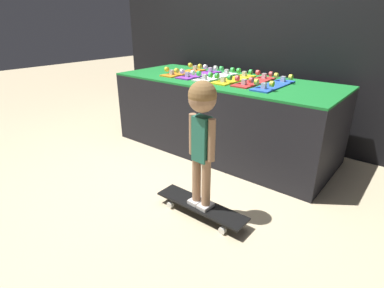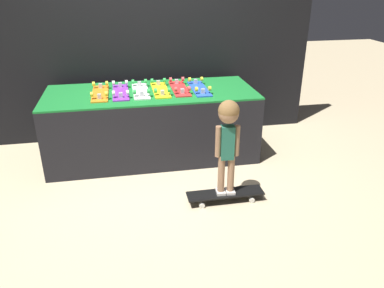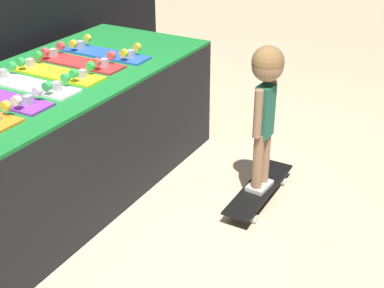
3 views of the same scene
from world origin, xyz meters
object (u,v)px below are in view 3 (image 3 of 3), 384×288
Objects in this scene: skateboard_purple_on_rack at (0,96)px; child at (266,92)px; skateboard_blue_on_rack at (105,52)px; skateboard_on_floor at (259,190)px; skateboard_white_on_rack at (30,83)px; skateboard_yellow_on_rack at (56,71)px; skateboard_red_on_rack at (78,61)px.

child reaches higher than skateboard_purple_on_rack.
skateboard_on_floor is (0.02, -1.14, -0.74)m from skateboard_blue_on_rack.
skateboard_white_on_rack is 1.00× the size of skateboard_yellow_on_rack.
child is (0.25, -1.19, -0.07)m from skateboard_red_on_rack.
skateboard_red_on_rack is (0.67, 0.02, 0.00)m from skateboard_purple_on_rack.
skateboard_white_on_rack is 0.45m from skateboard_red_on_rack.
child reaches higher than skateboard_white_on_rack.
skateboard_white_on_rack is 0.67m from skateboard_blue_on_rack.
skateboard_red_on_rack is at bearing 3.55° from skateboard_yellow_on_rack.
skateboard_white_on_rack is 0.84× the size of skateboard_on_floor.
skateboard_on_floor is at bearing -88.78° from skateboard_blue_on_rack.
skateboard_purple_on_rack is 1.66m from skateboard_on_floor.
skateboard_purple_on_rack and skateboard_blue_on_rack have the same top height.
skateboard_red_on_rack is at bearing 101.85° from skateboard_on_floor.
skateboard_purple_on_rack is 0.67m from skateboard_red_on_rack.
skateboard_yellow_on_rack is at bearing 111.99° from skateboard_on_floor.
child is at bearing -59.16° from skateboard_white_on_rack.
skateboard_purple_on_rack is 0.90m from skateboard_blue_on_rack.
skateboard_on_floor is (0.25, -1.19, -0.74)m from skateboard_red_on_rack.
skateboard_purple_on_rack is at bearing -178.21° from skateboard_red_on_rack.
skateboard_white_on_rack is 0.22m from skateboard_yellow_on_rack.
child is (-0.00, 0.00, 0.67)m from skateboard_on_floor.
skateboard_blue_on_rack is at bearing -2.03° from skateboard_white_on_rack.
child is at bearing -88.78° from skateboard_blue_on_rack.
skateboard_red_on_rack is (0.22, 0.01, 0.00)m from skateboard_yellow_on_rack.
skateboard_red_on_rack reaches higher than skateboard_on_floor.
skateboard_blue_on_rack is (0.22, -0.04, 0.00)m from skateboard_red_on_rack.
skateboard_white_on_rack is at bearing -179.08° from skateboard_yellow_on_rack.
skateboard_white_on_rack is 1.36m from child.
skateboard_purple_on_rack is at bearing 132.69° from child.
skateboard_on_floor is at bearing -22.24° from child.
skateboard_white_on_rack and skateboard_yellow_on_rack have the same top height.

